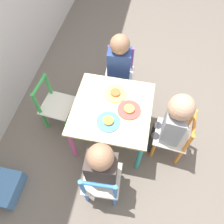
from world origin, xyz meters
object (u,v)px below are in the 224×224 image
kids_table (112,112)px  plate_right (115,93)px  child_right (119,65)px  plate_left (108,121)px  chair_green (55,105)px  storage_bin (2,188)px  chair_orange (174,136)px  chair_blue (102,182)px  child_front (173,122)px  chair_purple (119,74)px  plate_front (129,110)px  child_left (102,166)px

kids_table → plate_right: (0.13, 0.00, 0.07)m
child_right → plate_left: (-0.59, -0.03, 0.01)m
kids_table → plate_right: bearing=0.0°
child_right → chair_green: bearing=-143.6°
kids_table → storage_bin: 1.04m
chair_orange → child_right: 0.77m
chair_blue → chair_green: (0.56, 0.55, 0.00)m
child_front → storage_bin: (-0.62, 1.19, -0.38)m
child_front → storage_bin: size_ratio=2.70×
plate_right → storage_bin: plate_right is taller
chair_orange → plate_left: bearing=-75.5°
chair_purple → child_front: child_front is taller
chair_orange → child_front: size_ratio=0.69×
kids_table → chair_blue: bearing=-176.5°
plate_left → chair_purple: bearing=3.1°
plate_front → storage_bin: (-0.67, 0.87, -0.38)m
chair_orange → child_front: (0.01, 0.06, 0.20)m
kids_table → chair_orange: size_ratio=1.20×
chair_blue → plate_front: bearing=-104.4°
plate_left → chair_green: bearing=71.0°
chair_orange → child_front: child_front is taller
child_left → plate_left: (0.32, 0.03, 0.02)m
kids_table → chair_purple: 0.53m
child_right → storage_bin: (-1.12, 0.71, -0.37)m
chair_green → plate_front: bearing=-89.0°
plate_front → chair_green: bearing=86.0°
chair_blue → chair_orange: bearing=-139.4°
chair_blue → plate_right: bearing=-90.7°
kids_table → chair_green: chair_green is taller
plate_front → plate_left: size_ratio=1.00×
chair_blue → plate_left: 0.43m
child_front → plate_front: child_front is taller
chair_blue → plate_front: chair_blue is taller
kids_table → plate_front: 0.15m
kids_table → child_front: child_front is taller
chair_purple → storage_bin: size_ratio=1.86×
child_front → plate_left: child_front is taller
chair_blue → storage_bin: size_ratio=1.86×
plate_right → storage_bin: 1.15m
chair_green → child_left: size_ratio=0.72×
chair_orange → chair_blue: same height
chair_green → chair_orange: bearing=-90.1°
plate_left → storage_bin: size_ratio=0.66×
child_left → chair_purple: bearing=-89.8°
plate_front → storage_bin: 1.16m
child_left → plate_right: (0.59, 0.03, 0.02)m
chair_blue → plate_front: (0.52, -0.10, 0.20)m
child_front → storage_bin: 1.40m
kids_table → chair_purple: chair_purple is taller
plate_front → chair_blue: bearing=169.0°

